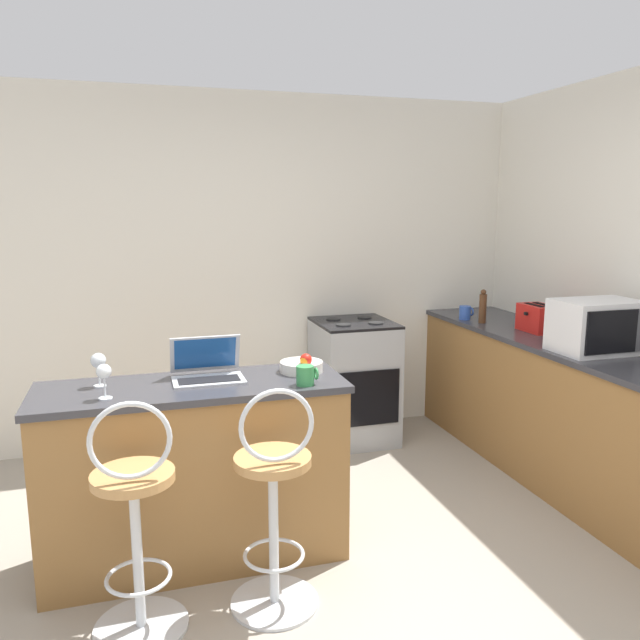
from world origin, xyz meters
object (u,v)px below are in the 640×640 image
object	(u,v)px
mug_blue	(465,313)
wine_glass_tall	(104,373)
bar_stool_far	(274,504)
wine_glass_short	(98,362)
stove_range	(354,381)
laptop	(207,368)
pepper_mill	(483,307)
microwave	(597,326)
fruit_bowl	(302,365)
toaster	(538,318)
bar_stool_near	(135,523)
mug_green	(306,375)

from	to	relation	value
mug_blue	wine_glass_tall	distance (m)	2.88
bar_stool_far	mug_blue	distance (m)	2.56
bar_stool_far	wine_glass_short	size ratio (longest dim) A/B	6.33
stove_range	bar_stool_far	bearing A→B (deg)	-119.34
laptop	pepper_mill	bearing A→B (deg)	23.53
microwave	fruit_bowl	world-z (taller)	microwave
laptop	microwave	world-z (taller)	microwave
bar_stool_far	pepper_mill	world-z (taller)	pepper_mill
bar_stool_far	fruit_bowl	bearing A→B (deg)	63.37
bar_stool_far	wine_glass_tall	world-z (taller)	wine_glass_tall
laptop	fruit_bowl	size ratio (longest dim) A/B	1.57
wine_glass_short	mug_blue	bearing A→B (deg)	22.75
laptop	stove_range	distance (m)	1.84
toaster	pepper_mill	bearing A→B (deg)	117.28
pepper_mill	fruit_bowl	bearing A→B (deg)	-149.94
mug_blue	wine_glass_tall	xyz separation A→B (m)	(-2.56, -1.30, 0.07)
bar_stool_near	pepper_mill	size ratio (longest dim) A/B	4.15
stove_range	pepper_mill	size ratio (longest dim) A/B	3.71
laptop	mug_green	bearing A→B (deg)	-29.70
toaster	mug_green	size ratio (longest dim) A/B	2.57
mug_blue	mug_green	world-z (taller)	mug_blue
bar_stool_near	wine_glass_tall	distance (m)	0.67
laptop	pepper_mill	world-z (taller)	pepper_mill
pepper_mill	wine_glass_tall	world-z (taller)	pepper_mill
wine_glass_short	toaster	bearing A→B (deg)	10.64
bar_stool_near	pepper_mill	xyz separation A→B (m)	(2.50, 1.51, 0.55)
bar_stool_near	wine_glass_tall	bearing A→B (deg)	105.49
bar_stool_far	pepper_mill	size ratio (longest dim) A/B	4.15
bar_stool_far	laptop	bearing A→B (deg)	109.55
wine_glass_tall	microwave	bearing A→B (deg)	2.50
bar_stool_near	wine_glass_short	size ratio (longest dim) A/B	6.33
bar_stool_near	fruit_bowl	bearing A→B (deg)	33.04
toaster	bar_stool_near	bearing A→B (deg)	-157.40
bar_stool_near	mug_green	world-z (taller)	bar_stool_near
bar_stool_near	toaster	xyz separation A→B (m)	(2.70, 1.13, 0.52)
toaster	pepper_mill	world-z (taller)	pepper_mill
laptop	mug_green	world-z (taller)	laptop
toaster	mug_blue	distance (m)	0.61
bar_stool_far	wine_glass_tall	bearing A→B (deg)	151.23
mug_green	wine_glass_tall	distance (m)	0.93
laptop	bar_stool_far	bearing A→B (deg)	-70.45
wine_glass_short	fruit_bowl	bearing A→B (deg)	-1.60
microwave	toaster	bearing A→B (deg)	85.68
mug_green	pepper_mill	bearing A→B (deg)	35.06
microwave	toaster	world-z (taller)	microwave
fruit_bowl	wine_glass_tall	bearing A→B (deg)	-169.20
fruit_bowl	bar_stool_near	bearing A→B (deg)	-146.96
bar_stool_far	wine_glass_short	bearing A→B (deg)	140.66
mug_blue	wine_glass_short	bearing A→B (deg)	-157.25
laptop	wine_glass_tall	distance (m)	0.53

